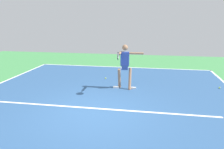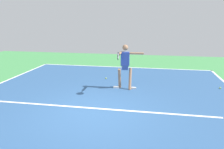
# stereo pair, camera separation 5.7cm
# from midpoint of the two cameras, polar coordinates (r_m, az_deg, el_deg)

# --- Properties ---
(ground_plane) EXTENTS (22.84, 22.84, 0.00)m
(ground_plane) POSITION_cam_midpoint_polar(r_m,az_deg,el_deg) (6.82, -4.25, -9.85)
(ground_plane) COLOR #428E4C
(court_surface) EXTENTS (10.05, 13.26, 0.00)m
(court_surface) POSITION_cam_midpoint_polar(r_m,az_deg,el_deg) (6.82, -4.25, -9.84)
(court_surface) COLOR #2D5484
(court_surface) RESTS_ON ground_plane
(court_line_baseline_near) EXTENTS (10.05, 0.10, 0.01)m
(court_line_baseline_near) POSITION_cam_midpoint_polar(r_m,az_deg,el_deg) (13.00, 3.03, 1.93)
(court_line_baseline_near) COLOR white
(court_line_baseline_near) RESTS_ON ground_plane
(court_line_service) EXTENTS (7.54, 0.10, 0.01)m
(court_line_service) POSITION_cam_midpoint_polar(r_m,az_deg,el_deg) (7.08, -3.64, -8.87)
(court_line_service) COLOR white
(court_line_service) RESTS_ON ground_plane
(court_line_centre_mark) EXTENTS (0.10, 0.30, 0.01)m
(court_line_centre_mark) POSITION_cam_midpoint_polar(r_m,az_deg,el_deg) (12.80, 2.91, 1.75)
(court_line_centre_mark) COLOR white
(court_line_centre_mark) RESTS_ON ground_plane
(tennis_player) EXTENTS (1.20, 1.26, 1.83)m
(tennis_player) POSITION_cam_midpoint_polar(r_m,az_deg,el_deg) (8.74, 3.65, 2.85)
(tennis_player) COLOR #9E7051
(tennis_player) RESTS_ON ground_plane
(tennis_ball_by_sideline) EXTENTS (0.07, 0.07, 0.07)m
(tennis_ball_by_sideline) POSITION_cam_midpoint_polar(r_m,az_deg,el_deg) (10.04, 26.63, -3.17)
(tennis_ball_by_sideline) COLOR #C6E53D
(tennis_ball_by_sideline) RESTS_ON ground_plane
(tennis_ball_far_corner) EXTENTS (0.07, 0.07, 0.07)m
(tennis_ball_far_corner) POSITION_cam_midpoint_polar(r_m,az_deg,el_deg) (10.44, -1.42, -0.99)
(tennis_ball_far_corner) COLOR #C6E53D
(tennis_ball_far_corner) RESTS_ON ground_plane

